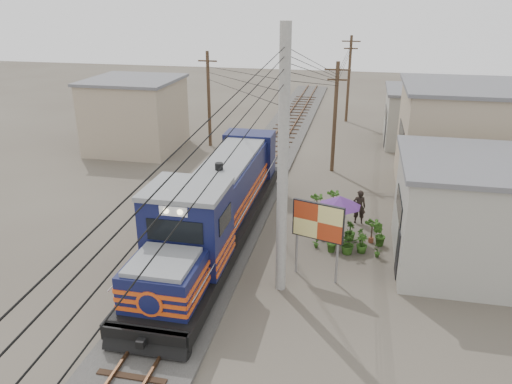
% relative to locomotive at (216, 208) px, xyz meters
% --- Properties ---
extents(ground, '(120.00, 120.00, 0.00)m').
position_rel_locomotive_xyz_m(ground, '(0.00, -2.68, -1.77)').
color(ground, '#473F35').
rests_on(ground, ground).
extents(ballast, '(3.60, 70.00, 0.16)m').
position_rel_locomotive_xyz_m(ballast, '(0.00, 7.32, -1.69)').
color(ballast, '#595651').
rests_on(ballast, ground).
extents(track, '(1.15, 70.00, 0.12)m').
position_rel_locomotive_xyz_m(track, '(0.00, 7.32, -1.51)').
color(track, '#51331E').
rests_on(track, ground).
extents(locomotive, '(3.02, 16.42, 4.07)m').
position_rel_locomotive_xyz_m(locomotive, '(0.00, 0.00, 0.00)').
color(locomotive, black).
rests_on(locomotive, ground).
extents(utility_pole_main, '(0.40, 0.40, 10.00)m').
position_rel_locomotive_xyz_m(utility_pole_main, '(3.50, -3.18, 3.23)').
color(utility_pole_main, '#9E9B93').
rests_on(utility_pole_main, ground).
extents(wooden_pole_mid, '(1.60, 0.24, 7.00)m').
position_rel_locomotive_xyz_m(wooden_pole_mid, '(4.50, 11.32, 1.91)').
color(wooden_pole_mid, '#4C3826').
rests_on(wooden_pole_mid, ground).
extents(wooden_pole_far, '(1.60, 0.24, 7.50)m').
position_rel_locomotive_xyz_m(wooden_pole_far, '(4.80, 25.32, 2.16)').
color(wooden_pole_far, '#4C3826').
rests_on(wooden_pole_far, ground).
extents(wooden_pole_left, '(1.60, 0.24, 7.00)m').
position_rel_locomotive_xyz_m(wooden_pole_left, '(-5.00, 15.32, 1.91)').
color(wooden_pole_left, '#4C3826').
rests_on(wooden_pole_left, ground).
extents(power_lines, '(9.65, 19.00, 3.30)m').
position_rel_locomotive_xyz_m(power_lines, '(-0.14, 5.82, 5.80)').
color(power_lines, black).
rests_on(power_lines, ground).
extents(shophouse_front, '(7.35, 6.30, 4.70)m').
position_rel_locomotive_xyz_m(shophouse_front, '(11.50, 0.32, 0.59)').
color(shophouse_front, gray).
rests_on(shophouse_front, ground).
extents(shophouse_mid, '(8.40, 7.35, 6.20)m').
position_rel_locomotive_xyz_m(shophouse_mid, '(12.50, 9.32, 1.34)').
color(shophouse_mid, tan).
rests_on(shophouse_mid, ground).
extents(shophouse_back, '(6.30, 6.30, 4.20)m').
position_rel_locomotive_xyz_m(shophouse_back, '(11.00, 19.32, 0.34)').
color(shophouse_back, gray).
rests_on(shophouse_back, ground).
extents(shophouse_left, '(6.30, 6.30, 5.20)m').
position_rel_locomotive_xyz_m(shophouse_left, '(-10.00, 13.32, 0.84)').
color(shophouse_left, tan).
rests_on(shophouse_left, ground).
extents(billboard, '(2.07, 0.74, 3.29)m').
position_rel_locomotive_xyz_m(billboard, '(4.77, -2.12, 0.66)').
color(billboard, '#99999E').
rests_on(billboard, ground).
extents(market_umbrella, '(2.53, 2.53, 2.21)m').
position_rel_locomotive_xyz_m(market_umbrella, '(5.45, 1.50, 0.17)').
color(market_umbrella, black).
rests_on(market_umbrella, ground).
extents(vendor, '(0.67, 0.47, 1.77)m').
position_rel_locomotive_xyz_m(vendor, '(6.36, 3.56, -0.88)').
color(vendor, black).
rests_on(vendor, ground).
extents(plant_nursery, '(3.42, 3.29, 1.09)m').
position_rel_locomotive_xyz_m(plant_nursery, '(5.73, 1.07, -1.29)').
color(plant_nursery, '#2B5418').
rests_on(plant_nursery, ground).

